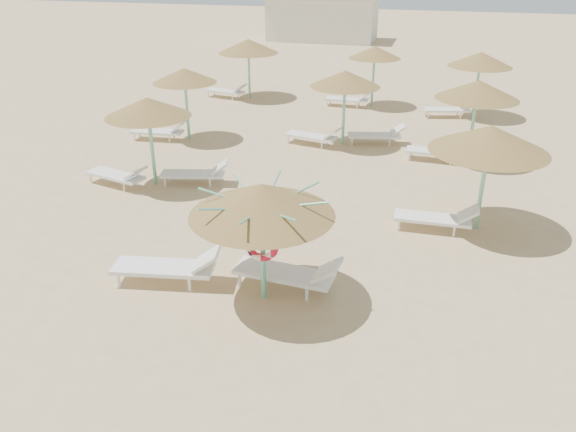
# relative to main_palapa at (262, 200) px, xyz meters

# --- Properties ---
(ground) EXTENTS (120.00, 120.00, 0.00)m
(ground) POSITION_rel_main_palapa_xyz_m (-0.18, 0.08, -2.19)
(ground) COLOR tan
(ground) RESTS_ON ground
(main_palapa) EXTENTS (2.82, 2.82, 2.53)m
(main_palapa) POSITION_rel_main_palapa_xyz_m (0.00, 0.00, 0.00)
(main_palapa) COLOR #70C2A6
(main_palapa) RESTS_ON ground
(lounger_main_a) EXTENTS (2.39, 1.07, 0.84)m
(lounger_main_a) POSITION_rel_main_palapa_xyz_m (-2.09, 0.04, -1.79)
(lounger_main_a) COLOR white
(lounger_main_a) RESTS_ON ground
(lounger_main_b) EXTENTS (2.32, 0.87, 0.82)m
(lounger_main_b) POSITION_rel_main_palapa_xyz_m (0.44, 0.45, -1.80)
(lounger_main_b) COLOR white
(lounger_main_b) RESTS_ON ground
(palapa_field) EXTENTS (13.75, 14.51, 2.72)m
(palapa_field) POSITION_rel_main_palapa_xyz_m (-0.16, 10.62, 0.11)
(palapa_field) COLOR #70C2A6
(palapa_field) RESTS_ON ground
(service_hut) EXTENTS (8.40, 4.40, 3.25)m
(service_hut) POSITION_rel_main_palapa_xyz_m (-6.18, 35.08, -0.55)
(service_hut) COLOR silver
(service_hut) RESTS_ON ground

